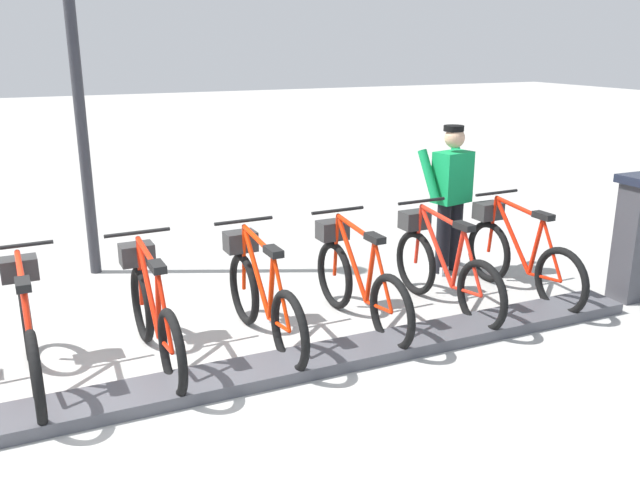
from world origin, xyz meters
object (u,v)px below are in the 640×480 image
at_px(bike_docked_5, 29,332).
at_px(bike_docked_4, 153,313).
at_px(lamp_post, 71,22).
at_px(bike_docked_0, 518,255).
at_px(bike_docked_2, 357,280).
at_px(bike_docked_1, 442,267).
at_px(bike_docked_3, 261,295).
at_px(payment_kiosk, 640,235).
at_px(worker_near_rack, 451,194).

bearing_deg(bike_docked_5, bike_docked_4, -90.00).
distance_m(bike_docked_5, lamp_post, 3.47).
relative_size(bike_docked_0, bike_docked_2, 1.00).
relative_size(bike_docked_1, bike_docked_4, 1.00).
bearing_deg(bike_docked_3, payment_kiosk, -98.56).
distance_m(bike_docked_0, bike_docked_5, 4.63).
height_order(bike_docked_1, bike_docked_5, same).
relative_size(bike_docked_3, bike_docked_4, 1.00).
bearing_deg(payment_kiosk, bike_docked_2, 78.75).
bearing_deg(bike_docked_2, bike_docked_1, -90.00).
bearing_deg(bike_docked_3, lamp_post, 24.13).
distance_m(bike_docked_0, bike_docked_3, 2.78).
xyz_separation_m(payment_kiosk, bike_docked_1, (0.57, 1.95, -0.24)).
xyz_separation_m(bike_docked_0, bike_docked_3, (0.00, 2.78, 0.00)).
height_order(worker_near_rack, lamp_post, lamp_post).
distance_m(bike_docked_1, bike_docked_4, 2.78).
distance_m(bike_docked_1, lamp_post, 4.51).
bearing_deg(payment_kiosk, bike_docked_4, 83.10).
relative_size(payment_kiosk, worker_near_rack, 0.77).
distance_m(bike_docked_2, lamp_post, 3.97).
distance_m(worker_near_rack, lamp_post, 4.39).
xyz_separation_m(bike_docked_1, bike_docked_2, (0.00, 0.93, 0.00)).
distance_m(bike_docked_1, bike_docked_5, 3.70).
xyz_separation_m(bike_docked_1, bike_docked_4, (0.00, 2.78, 0.00)).
relative_size(bike_docked_1, bike_docked_5, 1.00).
distance_m(payment_kiosk, bike_docked_4, 4.77).
height_order(bike_docked_1, lamp_post, lamp_post).
xyz_separation_m(bike_docked_2, lamp_post, (2.51, 2.05, 2.29)).
distance_m(bike_docked_4, lamp_post, 3.40).
bearing_deg(payment_kiosk, worker_near_rack, 41.36).
distance_m(bike_docked_2, worker_near_rack, 1.89).
bearing_deg(bike_docked_2, lamp_post, 39.26).
bearing_deg(payment_kiosk, bike_docked_5, 84.22).
height_order(payment_kiosk, bike_docked_3, payment_kiosk).
distance_m(bike_docked_5, worker_near_rack, 4.49).
bearing_deg(bike_docked_5, bike_docked_0, -90.00).
xyz_separation_m(bike_docked_1, worker_near_rack, (0.87, -0.68, 0.48)).
bearing_deg(bike_docked_3, bike_docked_0, -90.00).
height_order(bike_docked_0, bike_docked_3, same).
relative_size(bike_docked_0, worker_near_rack, 1.04).
bearing_deg(bike_docked_1, worker_near_rack, -37.76).
bearing_deg(bike_docked_5, bike_docked_1, -90.00).
bearing_deg(bike_docked_0, bike_docked_4, 90.00).
relative_size(bike_docked_5, worker_near_rack, 1.04).
xyz_separation_m(payment_kiosk, bike_docked_2, (0.57, 2.87, -0.24)).
bearing_deg(bike_docked_4, payment_kiosk, -96.90).
relative_size(bike_docked_4, bike_docked_5, 1.00).
height_order(bike_docked_3, bike_docked_5, same).
bearing_deg(bike_docked_0, worker_near_rack, 15.96).
relative_size(bike_docked_0, bike_docked_5, 1.00).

